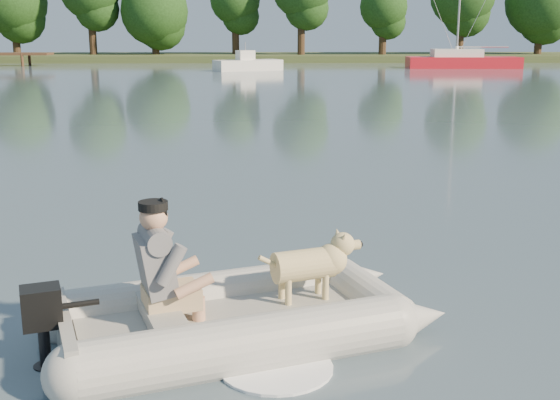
{
  "coord_description": "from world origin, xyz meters",
  "views": [
    {
      "loc": [
        0.22,
        -6.14,
        2.82
      ],
      "look_at": [
        0.41,
        2.39,
        0.75
      ],
      "focal_mm": 45.0,
      "sensor_mm": 36.0,
      "label": 1
    }
  ],
  "objects_px": {
    "dinghy": "(239,273)",
    "sailboat": "(462,61)",
    "motorboat": "(248,57)",
    "dog": "(304,270)",
    "man": "(158,260)"
  },
  "relations": [
    {
      "from": "sailboat",
      "to": "dog",
      "type": "bearing_deg",
      "value": -104.93
    },
    {
      "from": "dog",
      "to": "sailboat",
      "type": "distance_m",
      "value": 49.75
    },
    {
      "from": "dinghy",
      "to": "sailboat",
      "type": "relative_size",
      "value": 0.44
    },
    {
      "from": "dinghy",
      "to": "motorboat",
      "type": "bearing_deg",
      "value": 71.3
    },
    {
      "from": "motorboat",
      "to": "man",
      "type": "bearing_deg",
      "value": -114.39
    },
    {
      "from": "dinghy",
      "to": "motorboat",
      "type": "height_order",
      "value": "motorboat"
    },
    {
      "from": "sailboat",
      "to": "man",
      "type": "bearing_deg",
      "value": -106.22
    },
    {
      "from": "man",
      "to": "sailboat",
      "type": "height_order",
      "value": "sailboat"
    },
    {
      "from": "dog",
      "to": "sailboat",
      "type": "bearing_deg",
      "value": 52.97
    },
    {
      "from": "dinghy",
      "to": "man",
      "type": "height_order",
      "value": "man"
    },
    {
      "from": "motorboat",
      "to": "sailboat",
      "type": "height_order",
      "value": "sailboat"
    },
    {
      "from": "dog",
      "to": "motorboat",
      "type": "distance_m",
      "value": 44.38
    },
    {
      "from": "dinghy",
      "to": "sailboat",
      "type": "distance_m",
      "value": 50.21
    },
    {
      "from": "motorboat",
      "to": "sailboat",
      "type": "distance_m",
      "value": 16.54
    },
    {
      "from": "dog",
      "to": "man",
      "type": "bearing_deg",
      "value": -180.0
    }
  ]
}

